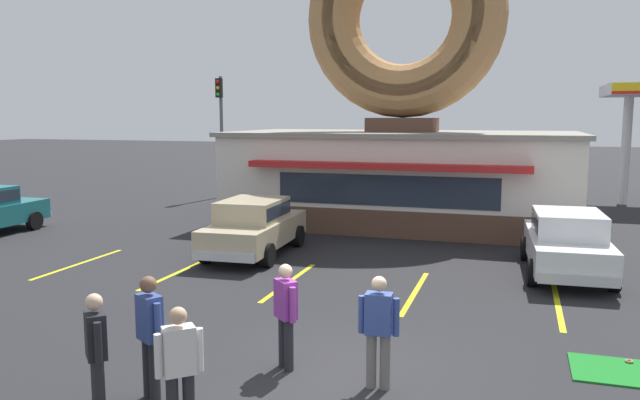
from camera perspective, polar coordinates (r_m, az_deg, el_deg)
ground_plane at (r=9.74m, az=1.24°, el=-16.03°), size 160.00×160.00×0.00m
donut_shop_building at (r=22.87m, az=7.54°, el=7.16°), size 12.30×6.75×10.96m
mini_donut_near_right at (r=11.36m, az=26.42°, el=-13.07°), size 0.13×0.13×0.04m
car_white at (r=16.61m, az=21.64°, el=-3.44°), size 2.15×4.64×1.60m
car_champagne at (r=17.76m, az=-6.05°, el=-2.24°), size 2.14×4.64×1.60m
pedestrian_blue_sweater_man at (r=9.05m, az=-15.28°, el=-11.51°), size 0.52×0.40×1.76m
pedestrian_hooded_kid at (r=9.15m, az=5.38°, el=-11.46°), size 0.60×0.26×1.67m
pedestrian_leather_jacket_man at (r=9.80m, az=-3.15°, el=-10.11°), size 0.46×0.44×1.67m
pedestrian_clipboard_woman at (r=8.00m, az=-12.72°, el=-14.56°), size 0.47×0.43×1.65m
pedestrian_beanie_man at (r=8.77m, az=-19.77°, el=-12.74°), size 0.44×0.46×1.67m
trash_bin at (r=22.20m, az=-7.10°, el=-1.25°), size 0.57×0.57×0.97m
traffic_light_pole at (r=30.49m, az=-9.07°, el=7.18°), size 0.28×0.47×5.80m
parking_stripe_far_left at (r=17.95m, az=-21.14°, el=-5.45°), size 0.12×3.60×0.01m
parking_stripe_left at (r=16.27m, az=-12.82°, el=-6.45°), size 0.12×3.60×0.01m
parking_stripe_mid_left at (r=15.00m, az=-2.81°, el=-7.46°), size 0.12×3.60×0.01m
parking_stripe_centre at (r=14.27m, az=8.68°, el=-8.34°), size 0.12×3.60×0.01m
parking_stripe_mid_right at (r=14.14m, az=20.92°, el=-8.91°), size 0.12×3.60×0.01m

